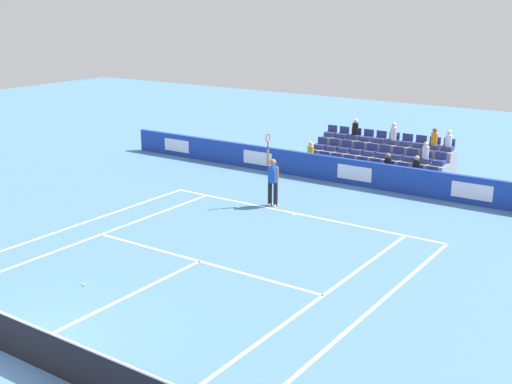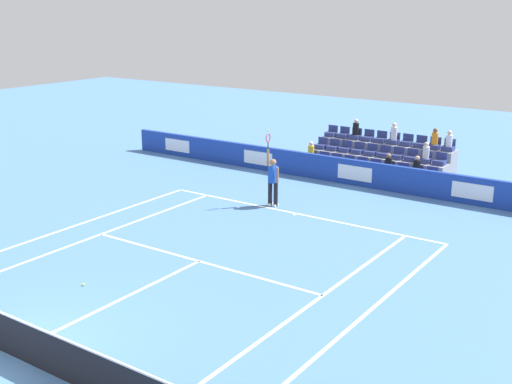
{
  "view_description": "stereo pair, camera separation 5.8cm",
  "coord_description": "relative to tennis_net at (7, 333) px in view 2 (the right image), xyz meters",
  "views": [
    {
      "loc": [
        -11.43,
        7.33,
        7.21
      ],
      "look_at": [
        0.62,
        -10.23,
        1.1
      ],
      "focal_mm": 45.95,
      "sensor_mm": 36.0,
      "label": 1
    },
    {
      "loc": [
        -11.48,
        7.29,
        7.21
      ],
      "look_at": [
        0.62,
        -10.23,
        1.1
      ],
      "focal_mm": 45.95,
      "sensor_mm": 36.0,
      "label": 2
    }
  ],
  "objects": [
    {
      "name": "line_doubles_sideline_left",
      "position": [
        5.49,
        -5.95,
        -0.49
      ],
      "size": [
        0.1,
        11.89,
        0.01
      ],
      "primitive_type": "cube",
      "color": "white",
      "rests_on": "ground"
    },
    {
      "name": "line_singles_sideline_right",
      "position": [
        -4.12,
        -5.95,
        -0.49
      ],
      "size": [
        0.1,
        11.89,
        0.01
      ],
      "primitive_type": "cube",
      "color": "white",
      "rests_on": "ground"
    },
    {
      "name": "line_doubles_sideline_right",
      "position": [
        -5.49,
        -5.95,
        -0.49
      ],
      "size": [
        0.1,
        11.89,
        0.01
      ],
      "primitive_type": "cube",
      "color": "white",
      "rests_on": "ground"
    },
    {
      "name": "line_singles_sideline_left",
      "position": [
        4.12,
        -5.95,
        -0.49
      ],
      "size": [
        0.1,
        11.89,
        0.01
      ],
      "primitive_type": "cube",
      "color": "white",
      "rests_on": "ground"
    },
    {
      "name": "line_centre_mark",
      "position": [
        0.0,
        -11.79,
        -0.49
      ],
      "size": [
        0.1,
        0.2,
        0.01
      ],
      "primitive_type": "cube",
      "color": "white",
      "rests_on": "ground"
    },
    {
      "name": "tennis_player",
      "position": [
        1.25,
        -12.22,
        0.5
      ],
      "size": [
        0.53,
        0.37,
        2.85
      ],
      "color": "black",
      "rests_on": "ground"
    },
    {
      "name": "line_baseline",
      "position": [
        0.0,
        -11.89,
        -0.49
      ],
      "size": [
        10.97,
        0.1,
        0.01
      ],
      "primitive_type": "cube",
      "color": "white",
      "rests_on": "ground"
    },
    {
      "name": "line_centre_service",
      "position": [
        0.0,
        -3.2,
        -0.49
      ],
      "size": [
        0.1,
        6.4,
        0.01
      ],
      "primitive_type": "cube",
      "color": "white",
      "rests_on": "ground"
    },
    {
      "name": "tennis_net",
      "position": [
        0.0,
        0.0,
        0.0
      ],
      "size": [
        11.97,
        0.1,
        1.07
      ],
      "color": "#33383D",
      "rests_on": "ground"
    },
    {
      "name": "sponsor_barrier",
      "position": [
        -0.0,
        -16.58,
        0.04
      ],
      "size": [
        24.12,
        0.22,
        1.07
      ],
      "color": "#193899",
      "rests_on": "ground"
    },
    {
      "name": "stadium_stand",
      "position": [
        -0.02,
        -18.9,
        0.06
      ],
      "size": [
        6.2,
        2.85,
        2.21
      ],
      "color": "gray",
      "rests_on": "ground"
    },
    {
      "name": "ground_plane",
      "position": [
        0.0,
        0.0,
        -0.49
      ],
      "size": [
        80.0,
        80.0,
        0.0
      ],
      "primitive_type": "plane",
      "color": "#4C7AB2"
    },
    {
      "name": "loose_tennis_ball",
      "position": [
        1.44,
        -3.31,
        -0.46
      ],
      "size": [
        0.07,
        0.07,
        0.07
      ],
      "primitive_type": "sphere",
      "color": "#D1E533",
      "rests_on": "ground"
    },
    {
      "name": "line_service",
      "position": [
        0.0,
        -6.4,
        -0.49
      ],
      "size": [
        8.23,
        0.1,
        0.01
      ],
      "primitive_type": "cube",
      "color": "white",
      "rests_on": "ground"
    }
  ]
}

